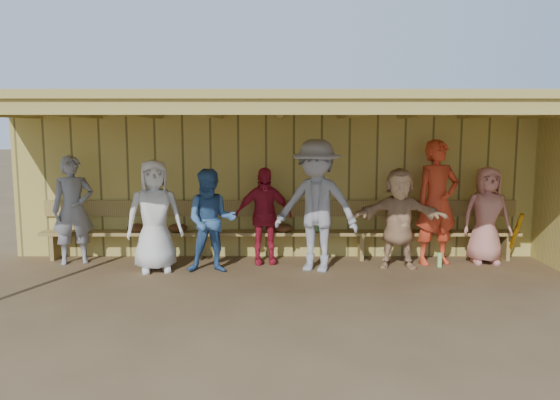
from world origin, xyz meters
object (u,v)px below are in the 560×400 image
object	(u,v)px
player_g	(437,202)
bench	(280,226)
player_c	(211,221)
player_f	(399,218)
player_h	(487,215)
player_d	(264,216)
player_e	(316,206)
player_b	(155,216)
player_a	(73,210)

from	to	relation	value
player_g	bench	xyz separation A→B (m)	(-2.40, 0.34, -0.43)
player_c	player_g	distance (m)	3.44
player_f	player_g	size ratio (longest dim) A/B	0.79
player_h	bench	xyz separation A→B (m)	(-3.19, 0.31, -0.22)
player_d	player_g	distance (m)	2.66
player_d	player_f	bearing A→B (deg)	-15.05
player_c	player_e	size ratio (longest dim) A/B	0.78
player_g	bench	distance (m)	2.46
player_g	bench	bearing A→B (deg)	157.05
player_d	player_e	world-z (taller)	player_e
player_e	player_b	bearing A→B (deg)	-159.25
player_e	bench	world-z (taller)	player_e
player_b	player_c	bearing A→B (deg)	-20.28
player_b	player_d	xyz separation A→B (m)	(1.57, 0.47, -0.08)
player_e	player_f	distance (m)	1.27
player_c	bench	distance (m)	1.31
player_a	bench	distance (m)	3.22
player_h	bench	distance (m)	3.21
player_b	player_g	xyz separation A→B (m)	(4.23, 0.44, 0.14)
player_b	player_g	size ratio (longest dim) A/B	0.86
player_f	player_h	bearing A→B (deg)	15.13
player_g	player_c	bearing A→B (deg)	173.27
player_h	bench	bearing A→B (deg)	174.85
player_e	player_f	size ratio (longest dim) A/B	1.28
player_b	player_h	xyz separation A→B (m)	(5.01, 0.47, -0.07)
player_f	player_h	world-z (taller)	same
player_d	player_h	bearing A→B (deg)	-7.33
bench	player_c	bearing A→B (deg)	-140.28
player_a	player_g	world-z (taller)	player_g
player_g	player_e	bearing A→B (deg)	177.45
player_b	player_e	distance (m)	2.36
player_a	bench	size ratio (longest dim) A/B	0.22
player_b	bench	bearing A→B (deg)	6.32
player_b	player_g	distance (m)	4.25
player_b	player_e	size ratio (longest dim) A/B	0.85
bench	player_e	bearing A→B (deg)	-54.82
player_b	bench	xyz separation A→B (m)	(1.82, 0.78, -0.29)
player_g	player_d	bearing A→B (deg)	164.36
player_a	player_b	size ratio (longest dim) A/B	1.02
player_a	player_d	xyz separation A→B (m)	(2.94, 0.00, -0.09)
player_f	player_e	bearing A→B (deg)	-168.05
player_d	player_f	size ratio (longest dim) A/B	0.99
player_f	player_h	xyz separation A→B (m)	(1.41, 0.27, -0.00)
player_b	player_d	distance (m)	1.64
player_c	player_h	xyz separation A→B (m)	(4.18, 0.52, -0.00)
player_f	player_d	bearing A→B (deg)	176.43
player_b	bench	size ratio (longest dim) A/B	0.22
player_d	player_b	bearing A→B (deg)	-170.67
player_d	player_h	size ratio (longest dim) A/B	0.99
player_d	player_g	size ratio (longest dim) A/B	0.78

